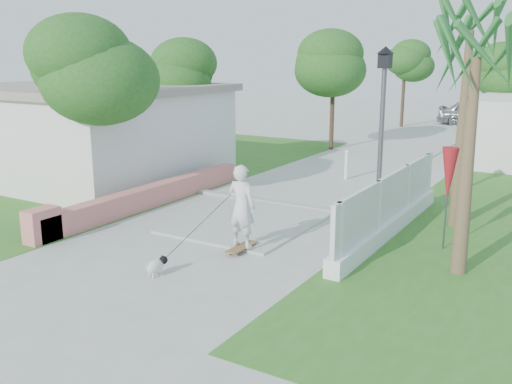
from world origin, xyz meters
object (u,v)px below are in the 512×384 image
Objects in this scene: street_lamp at (381,131)px; dog at (157,265)px; bollard at (346,164)px; skateboarder at (216,217)px; parked_car at (479,113)px; patio_umbrella at (449,175)px.

street_lamp is 6.48m from dog.
bollard is 1.98× the size of dog.
skateboarder reaches higher than parked_car.
dog is (-0.39, -1.51, -0.67)m from skateboarder.
parked_car is (-1.77, 23.14, -1.62)m from street_lamp.
dog is (-4.46, -4.52, -1.48)m from patio_umbrella.
bollard is at bearing 129.91° from patio_umbrella.
skateboarder is 27.15m from parked_car.
skateboarder is (-2.17, -4.01, -1.55)m from street_lamp.
skateboarder is at bearing -143.48° from patio_umbrella.
dog is (-2.56, -5.52, -2.22)m from street_lamp.
skateboarder is 0.50× the size of parked_car.
bollard is 8.53m from skateboarder.
street_lamp reaches higher than bollard.
bollard is (-2.70, 4.50, -1.84)m from street_lamp.
patio_umbrella reaches higher than parked_car.
parked_car reaches higher than dog.
parked_car reaches higher than bollard.
bollard is at bearing -85.68° from skateboarder.
parked_car is at bearing 94.37° from street_lamp.
skateboarder is at bearing -118.37° from street_lamp.
parked_car is at bearing 98.64° from patio_umbrella.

